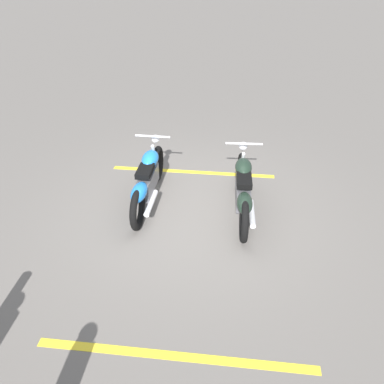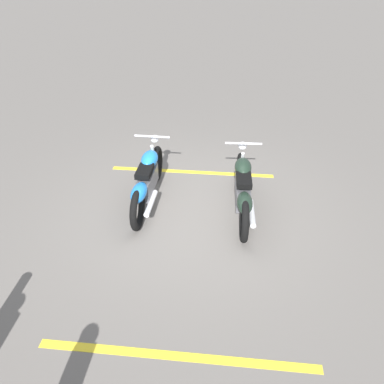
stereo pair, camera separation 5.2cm
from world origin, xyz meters
TOP-DOWN VIEW (x-y plane):
  - ground_plane at (0.00, 0.00)m, footprint 60.00×60.00m
  - motorcycle_bright_foreground at (-0.25, -0.81)m, footprint 2.23×0.62m
  - motorcycle_dark_foreground at (-0.06, 0.81)m, footprint 2.23×0.62m
  - parking_stripe_near at (-1.40, -0.12)m, footprint 0.26×3.20m
  - parking_stripe_mid at (2.84, -0.01)m, footprint 0.26×3.20m

SIDE VIEW (x-z plane):
  - ground_plane at x=0.00m, z-range 0.00..0.00m
  - parking_stripe_near at x=-1.40m, z-range 0.00..0.01m
  - parking_stripe_mid at x=2.84m, z-range 0.00..0.01m
  - motorcycle_bright_foreground at x=-0.25m, z-range -0.06..0.98m
  - motorcycle_dark_foreground at x=-0.06m, z-range -0.06..0.98m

